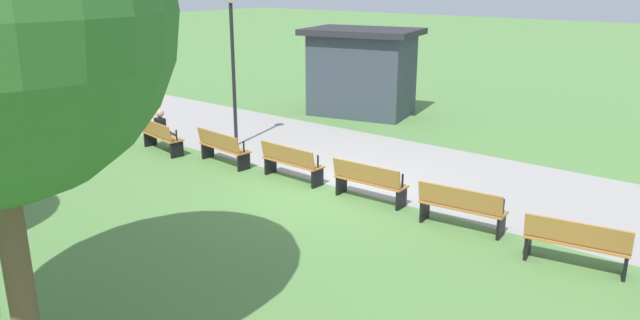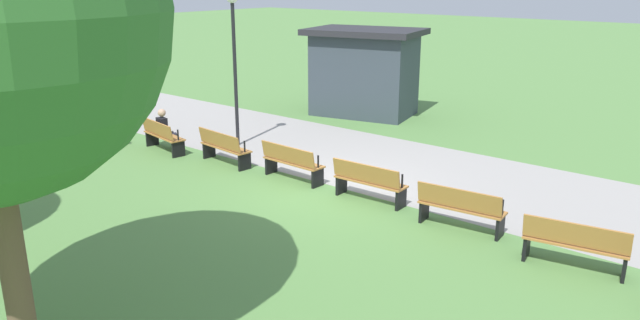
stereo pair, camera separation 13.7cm
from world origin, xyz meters
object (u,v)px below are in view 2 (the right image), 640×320
object	(u,v)px
bench_2	(224,147)
bench_1	(162,135)
bench_0	(104,126)
bench_5	(460,207)
kiosk	(364,71)
bench_3	(292,162)
lamp_post	(234,41)
bench_6	(575,244)
bench_4	(369,181)
person_seated	(165,128)

from	to	relation	value
bench_2	bench_1	bearing A→B (deg)	-167.04
bench_0	bench_5	distance (m)	11.16
kiosk	bench_3	bearing A→B (deg)	-80.59
bench_2	lamp_post	bearing A→B (deg)	131.60
bench_6	bench_0	bearing A→B (deg)	172.57
bench_4	bench_1	bearing A→B (deg)	-178.16
kiosk	bench_0	bearing A→B (deg)	-128.48
bench_1	bench_6	size ratio (longest dim) A/B	1.00
bench_5	lamp_post	size ratio (longest dim) A/B	0.39
bench_4	bench_6	size ratio (longest dim) A/B	0.98
bench_2	bench_6	distance (m)	8.94
bench_1	bench_4	distance (m)	6.72
bench_0	bench_5	xyz separation A→B (m)	(11.14, 0.72, 0.00)
bench_2	kiosk	distance (m)	7.28
bench_1	bench_4	xyz separation A→B (m)	(6.70, 0.43, 0.00)
lamp_post	bench_3	bearing A→B (deg)	-22.32
bench_2	bench_0	bearing A→B (deg)	-165.19
bench_4	bench_5	world-z (taller)	same
bench_0	bench_2	bearing A→B (deg)	22.23
bench_5	bench_6	world-z (taller)	same
person_seated	bench_4	bearing A→B (deg)	11.71
bench_4	kiosk	size ratio (longest dim) A/B	0.39
bench_2	person_seated	size ratio (longest dim) A/B	1.41
bench_2	bench_4	size ratio (longest dim) A/B	1.01
bench_5	person_seated	xyz separation A→B (m)	(-8.96, -0.14, 0.17)
bench_0	bench_5	bearing A→B (deg)	16.68
lamp_post	kiosk	bearing A→B (deg)	85.53
bench_2	person_seated	distance (m)	2.25
bench_4	kiosk	world-z (taller)	kiosk
bench_1	bench_2	xyz separation A→B (m)	(2.22, 0.29, 0.00)
bench_5	person_seated	size ratio (longest dim) A/B	1.41
bench_5	kiosk	world-z (taller)	kiosk
bench_3	person_seated	size ratio (longest dim) A/B	1.40
bench_1	person_seated	world-z (taller)	person_seated
bench_3	bench_0	bearing A→B (deg)	-170.75
lamp_post	bench_4	bearing A→B (deg)	-13.80
bench_6	person_seated	xyz separation A→B (m)	(-11.18, 0.15, 0.17)
lamp_post	bench_0	bearing A→B (deg)	-146.04
kiosk	bench_5	bearing A→B (deg)	-57.19
bench_4	lamp_post	bearing A→B (deg)	164.34
bench_0	bench_3	world-z (taller)	same
bench_6	person_seated	size ratio (longest dim) A/B	1.43
bench_3	bench_4	bearing A→B (deg)	1.86
bench_1	bench_5	xyz separation A→B (m)	(8.94, 0.29, 0.00)
bench_0	bench_3	distance (m)	6.71
bench_0	person_seated	distance (m)	2.26
bench_5	lamp_post	world-z (taller)	lamp_post
bench_5	kiosk	xyz separation A→B (m)	(-7.38, 7.17, 1.06)
lamp_post	kiosk	size ratio (longest dim) A/B	1.00
bench_2	bench_5	bearing A→B (deg)	5.57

